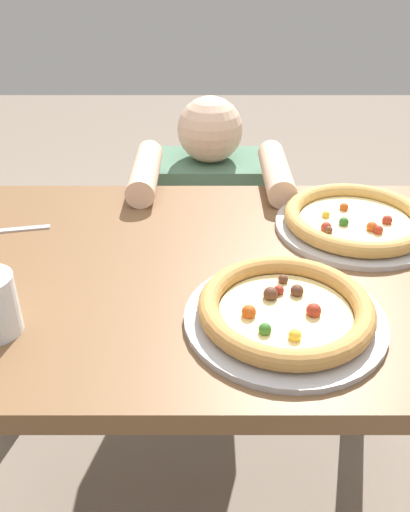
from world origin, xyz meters
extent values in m
plane|color=gray|center=(0.00, 0.00, 0.00)|extent=(8.00, 8.00, 0.00)
cube|color=brown|center=(0.00, 0.00, 0.73)|extent=(1.20, 0.76, 0.04)
cylinder|color=brown|center=(-0.52, 0.30, 0.35)|extent=(0.07, 0.07, 0.71)
cylinder|color=brown|center=(0.52, 0.30, 0.35)|extent=(0.07, 0.07, 0.71)
cylinder|color=#B7B7BC|center=(0.19, -0.18, 0.76)|extent=(0.34, 0.34, 0.01)
cylinder|color=#E5CC7F|center=(0.19, -0.18, 0.77)|extent=(0.22, 0.22, 0.01)
torus|color=#C68C47|center=(0.19, -0.18, 0.78)|extent=(0.30, 0.30, 0.04)
sphere|color=brown|center=(0.17, -0.14, 0.78)|extent=(0.03, 0.03, 0.03)
sphere|color=maroon|center=(0.24, -0.18, 0.78)|extent=(0.03, 0.03, 0.03)
sphere|color=#2D6623|center=(0.15, -0.23, 0.78)|extent=(0.02, 0.02, 0.02)
sphere|color=maroon|center=(0.18, -0.12, 0.78)|extent=(0.02, 0.02, 0.02)
sphere|color=gold|center=(0.20, -0.25, 0.78)|extent=(0.02, 0.02, 0.02)
sphere|color=#BF4C19|center=(0.13, -0.19, 0.78)|extent=(0.02, 0.02, 0.02)
sphere|color=brown|center=(0.20, -0.09, 0.78)|extent=(0.02, 0.02, 0.02)
sphere|color=brown|center=(0.22, -0.13, 0.78)|extent=(0.02, 0.02, 0.02)
cylinder|color=#B7B7BC|center=(0.38, 0.15, 0.76)|extent=(0.35, 0.35, 0.01)
cylinder|color=#EFD68C|center=(0.38, 0.15, 0.77)|extent=(0.24, 0.24, 0.01)
torus|color=tan|center=(0.38, 0.15, 0.78)|extent=(0.31, 0.31, 0.03)
sphere|color=maroon|center=(0.31, 0.11, 0.78)|extent=(0.02, 0.02, 0.02)
sphere|color=maroon|center=(0.45, 0.14, 0.78)|extent=(0.02, 0.02, 0.02)
sphere|color=#2D6623|center=(0.35, 0.13, 0.78)|extent=(0.02, 0.02, 0.02)
sphere|color=gold|center=(0.32, 0.17, 0.78)|extent=(0.02, 0.02, 0.02)
sphere|color=#BF4C19|center=(0.41, 0.11, 0.78)|extent=(0.02, 0.02, 0.02)
sphere|color=#BF4C19|center=(0.37, 0.20, 0.78)|extent=(0.02, 0.02, 0.02)
sphere|color=brown|center=(0.31, 0.10, 0.78)|extent=(0.02, 0.02, 0.02)
sphere|color=maroon|center=(0.42, 0.10, 0.78)|extent=(0.02, 0.02, 0.02)
cube|color=silver|center=(-0.37, 0.14, 0.75)|extent=(0.16, 0.04, 0.00)
cylinder|color=#333847|center=(0.07, 0.62, 0.23)|extent=(0.30, 0.30, 0.45)
cube|color=#4C7259|center=(0.07, 0.62, 0.59)|extent=(0.37, 0.22, 0.28)
sphere|color=beige|center=(0.07, 0.62, 0.82)|extent=(0.19, 0.19, 0.19)
cylinder|color=beige|center=(-0.10, 0.39, 0.79)|extent=(0.07, 0.28, 0.07)
cylinder|color=beige|center=(0.24, 0.39, 0.79)|extent=(0.07, 0.28, 0.07)
camera|label=1|loc=(0.06, -0.91, 1.33)|focal=38.56mm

